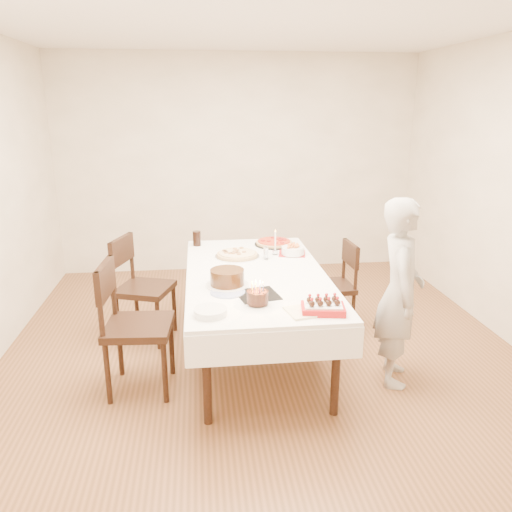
{
  "coord_description": "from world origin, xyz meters",
  "views": [
    {
      "loc": [
        -0.52,
        -3.83,
        2.09
      ],
      "look_at": [
        -0.06,
        0.06,
        0.89
      ],
      "focal_mm": 35.0,
      "sensor_mm": 36.0,
      "label": 1
    }
  ],
  "objects": [
    {
      "name": "chair_right_savory",
      "position": [
        0.7,
        0.49,
        0.43
      ],
      "size": [
        0.46,
        0.46,
        0.86
      ],
      "primitive_type": null,
      "rotation": [
        0.0,
        0.0,
        0.06
      ],
      "color": "black",
      "rests_on": "floor"
    },
    {
      "name": "dining_table",
      "position": [
        -0.06,
        0.06,
        0.38
      ],
      "size": [
        1.93,
        2.42,
        0.75
      ],
      "primitive_type": "cube",
      "rotation": [
        0.0,
        0.0,
        -0.43
      ],
      "color": "white",
      "rests_on": "floor"
    },
    {
      "name": "cola_glass",
      "position": [
        -0.54,
        0.95,
        0.82
      ],
      "size": [
        0.08,
        0.08,
        0.15
      ],
      "primitive_type": "cylinder",
      "rotation": [
        0.0,
        0.0,
        0.05
      ],
      "color": "black",
      "rests_on": "dining_table"
    },
    {
      "name": "floor",
      "position": [
        0.0,
        0.0,
        0.0
      ],
      "size": [
        5.0,
        5.0,
        0.0
      ],
      "primitive_type": "plane",
      "color": "brown",
      "rests_on": "ground"
    },
    {
      "name": "wall_back",
      "position": [
        0.0,
        2.5,
        1.35
      ],
      "size": [
        4.5,
        0.04,
        2.7
      ],
      "primitive_type": "cube",
      "color": "#EFE1C9",
      "rests_on": "floor"
    },
    {
      "name": "cake_board",
      "position": [
        -0.11,
        -0.45,
        0.75
      ],
      "size": [
        0.34,
        0.34,
        0.01
      ],
      "primitive_type": "cube",
      "rotation": [
        0.0,
        0.0,
        0.21
      ],
      "color": "black",
      "rests_on": "dining_table"
    },
    {
      "name": "pizza_pepperoni",
      "position": [
        0.22,
        0.89,
        0.77
      ],
      "size": [
        0.49,
        0.49,
        0.04
      ],
      "primitive_type": "cylinder",
      "rotation": [
        0.0,
        0.0,
        0.31
      ],
      "color": "red",
      "rests_on": "dining_table"
    },
    {
      "name": "strawberry_box",
      "position": [
        0.29,
        -0.82,
        0.79
      ],
      "size": [
        0.31,
        0.23,
        0.07
      ],
      "primitive_type": null,
      "rotation": [
        0.0,
        0.0,
        -0.15
      ],
      "color": "#AA1313",
      "rests_on": "dining_table"
    },
    {
      "name": "layer_cake",
      "position": [
        -0.32,
        -0.23,
        0.82
      ],
      "size": [
        0.42,
        0.42,
        0.13
      ],
      "primitive_type": "cylinder",
      "rotation": [
        0.0,
        0.0,
        0.31
      ],
      "color": "#371F0D",
      "rests_on": "dining_table"
    },
    {
      "name": "taper_candle",
      "position": [
        0.18,
        0.55,
        0.87
      ],
      "size": [
        0.07,
        0.07,
        0.24
      ],
      "primitive_type": "cylinder",
      "rotation": [
        0.0,
        0.0,
        -0.43
      ],
      "color": "white",
      "rests_on": "dining_table"
    },
    {
      "name": "china_plate",
      "position": [
        -0.32,
        -0.38,
        0.76
      ],
      "size": [
        0.31,
        0.31,
        0.01
      ],
      "primitive_type": "cylinder",
      "rotation": [
        0.0,
        0.0,
        -0.24
      ],
      "color": "white",
      "rests_on": "dining_table"
    },
    {
      "name": "red_placemat",
      "position": [
        0.34,
        0.56,
        0.75
      ],
      "size": [
        0.29,
        0.29,
        0.01
      ],
      "primitive_type": "cube",
      "rotation": [
        0.0,
        0.0,
        -0.21
      ],
      "color": "#B21E1E",
      "rests_on": "dining_table"
    },
    {
      "name": "pizza_white",
      "position": [
        -0.18,
        0.52,
        0.77
      ],
      "size": [
        0.5,
        0.5,
        0.04
      ],
      "primitive_type": "cylinder",
      "rotation": [
        0.0,
        0.0,
        -0.28
      ],
      "color": "beige",
      "rests_on": "dining_table"
    },
    {
      "name": "chair_left_savory",
      "position": [
        -1.03,
        0.5,
        0.48
      ],
      "size": [
        0.63,
        0.63,
        0.96
      ],
      "primitive_type": null,
      "rotation": [
        0.0,
        0.0,
        2.81
      ],
      "color": "black",
      "rests_on": "floor"
    },
    {
      "name": "birthday_cake",
      "position": [
        -0.13,
        -0.63,
        0.84
      ],
      "size": [
        0.2,
        0.2,
        0.15
      ],
      "primitive_type": "cylinder",
      "rotation": [
        0.0,
        0.0,
        -0.39
      ],
      "color": "#3A1810",
      "rests_on": "dining_table"
    },
    {
      "name": "wall_front",
      "position": [
        0.0,
        -2.5,
        1.35
      ],
      "size": [
        4.5,
        0.04,
        2.7
      ],
      "primitive_type": "cube",
      "color": "#EFE1C9",
      "rests_on": "floor"
    },
    {
      "name": "ceiling",
      "position": [
        0.0,
        0.0,
        2.7
      ],
      "size": [
        5.0,
        5.0,
        0.0
      ],
      "primitive_type": "plane",
      "rotation": [
        3.14,
        0.0,
        0.0
      ],
      "color": "white",
      "rests_on": "wall_back"
    },
    {
      "name": "chair_left_dessert",
      "position": [
        -0.99,
        -0.38,
        0.51
      ],
      "size": [
        0.56,
        0.56,
        1.02
      ],
      "primitive_type": null,
      "rotation": [
        0.0,
        0.0,
        3.07
      ],
      "color": "black",
      "rests_on": "floor"
    },
    {
      "name": "pasta_bowl",
      "position": [
        0.34,
        0.53,
        0.79
      ],
      "size": [
        0.27,
        0.27,
        0.07
      ],
      "primitive_type": "cylinder",
      "rotation": [
        0.0,
        0.0,
        -0.33
      ],
      "color": "white",
      "rests_on": "dining_table"
    },
    {
      "name": "box_lid",
      "position": [
        0.22,
        -0.79,
        0.75
      ],
      "size": [
        0.38,
        0.29,
        0.03
      ],
      "primitive_type": "cube",
      "rotation": [
        0.0,
        0.0,
        0.21
      ],
      "color": "beige",
      "rests_on": "dining_table"
    },
    {
      "name": "shaker_pair",
      "position": [
        0.07,
        0.41,
        0.81
      ],
      "size": [
        0.12,
        0.12,
        0.11
      ],
      "primitive_type": null,
      "rotation": [
        0.0,
        0.0,
        0.43
      ],
      "color": "white",
      "rests_on": "dining_table"
    },
    {
      "name": "person",
      "position": [
        0.97,
        -0.46,
        0.73
      ],
      "size": [
        0.48,
        0.6,
        1.45
      ],
      "primitive_type": "imported",
      "rotation": [
        0.0,
        0.0,
        1.29
      ],
      "color": "#BAB6B0",
      "rests_on": "floor"
    },
    {
      "name": "plate_stack",
      "position": [
        -0.46,
        -0.77,
        0.77
      ],
      "size": [
        0.29,
        0.29,
        0.05
      ],
      "primitive_type": "cylinder",
      "rotation": [
        0.0,
        0.0,
        0.43
      ],
      "color": "white",
      "rests_on": "dining_table"
    }
  ]
}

